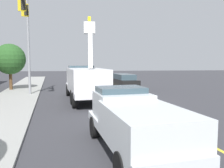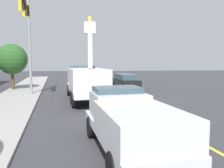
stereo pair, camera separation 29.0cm
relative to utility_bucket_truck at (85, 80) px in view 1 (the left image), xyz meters
name	(u,v)px [view 1 (the left image)]	position (x,y,z in m)	size (l,w,h in m)	color
ground	(122,99)	(-0.07, -2.97, -1.61)	(120.00, 120.00, 0.00)	#38383D
sidewalk_far_side	(10,104)	(-1.20, 5.38, -1.55)	(60.00, 3.60, 0.12)	#9E9E99
lane_centre_stripe	(122,99)	(-0.07, -2.97, -1.60)	(50.00, 0.16, 0.01)	yellow
utility_bucket_truck	(85,80)	(0.00, 0.00, 0.00)	(8.46, 3.58, 6.67)	white
service_pickup_truck	(134,120)	(-10.86, -1.47, -0.49)	(5.83, 2.84, 2.06)	silver
passing_minivan	(124,81)	(6.67, -4.35, -0.63)	(5.01, 2.53, 1.69)	black
traffic_cone_mid_front	(99,88)	(4.61, -1.37, -1.23)	(0.40, 0.40, 0.76)	black
traffic_signal_mast	(27,29)	(2.11, 4.80, 4.18)	(5.08, 0.94, 8.90)	gray
street_tree_right	(10,59)	(6.99, 7.71, 1.70)	(3.18, 3.18, 4.91)	brown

